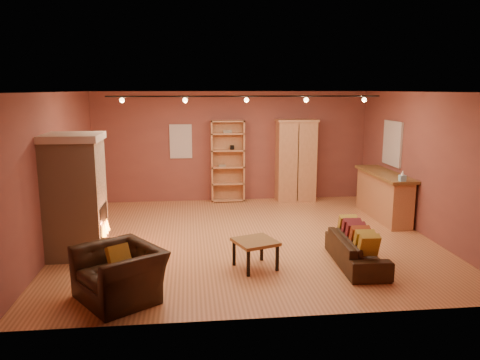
{
  "coord_description": "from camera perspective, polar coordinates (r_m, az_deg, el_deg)",
  "views": [
    {
      "loc": [
        -1.09,
        -8.66,
        2.85
      ],
      "look_at": [
        -0.12,
        0.2,
        1.12
      ],
      "focal_mm": 35.0,
      "sensor_mm": 36.0,
      "label": 1
    }
  ],
  "objects": [
    {
      "name": "fireplace",
      "position": [
        8.48,
        -19.38,
        -1.8
      ],
      "size": [
        1.01,
        0.98,
        2.12
      ],
      "color": "#C5AD88",
      "rests_on": "floor"
    },
    {
      "name": "ceiling",
      "position": [
        8.73,
        0.96,
        10.68
      ],
      "size": [
        7.0,
        7.0,
        0.0
      ],
      "primitive_type": "plane",
      "rotation": [
        3.14,
        0.0,
        0.0
      ],
      "color": "brown",
      "rests_on": "back_wall"
    },
    {
      "name": "left_wall",
      "position": [
        9.11,
        -21.49,
        1.08
      ],
      "size": [
        0.02,
        6.5,
        2.8
      ],
      "primitive_type": "cube",
      "color": "brown",
      "rests_on": "floor"
    },
    {
      "name": "track_rail",
      "position": [
        8.93,
        0.79,
        9.98
      ],
      "size": [
        5.2,
        0.09,
        0.13
      ],
      "color": "black",
      "rests_on": "ceiling"
    },
    {
      "name": "right_wall",
      "position": [
        9.91,
        21.45,
        1.83
      ],
      "size": [
        0.02,
        6.5,
        2.8
      ],
      "primitive_type": "cube",
      "color": "brown",
      "rests_on": "floor"
    },
    {
      "name": "armchair",
      "position": [
        6.69,
        -14.5,
        -10.01
      ],
      "size": [
        1.24,
        1.33,
        0.98
      ],
      "rotation": [
        0.0,
        0.0,
        -0.96
      ],
      "color": "black",
      "rests_on": "floor"
    },
    {
      "name": "back_wall",
      "position": [
        12.05,
        -1.0,
        4.1
      ],
      "size": [
        7.0,
        0.02,
        2.8
      ],
      "primitive_type": "cube",
      "color": "brown",
      "rests_on": "floor"
    },
    {
      "name": "tissue_box",
      "position": [
        9.92,
        19.19,
        0.38
      ],
      "size": [
        0.11,
        0.11,
        0.21
      ],
      "rotation": [
        0.0,
        0.0,
        -0.03
      ],
      "color": "#8EC8E3",
      "rests_on": "bar_counter"
    },
    {
      "name": "armoire",
      "position": [
        12.09,
        6.82,
        2.41
      ],
      "size": [
        1.04,
        0.59,
        2.1
      ],
      "color": "tan",
      "rests_on": "floor"
    },
    {
      "name": "bar_counter",
      "position": [
        10.92,
        17.07,
        -1.76
      ],
      "size": [
        0.59,
        2.17,
        1.04
      ],
      "color": "tan",
      "rests_on": "floor"
    },
    {
      "name": "back_window",
      "position": [
        11.96,
        -7.23,
        4.69
      ],
      "size": [
        0.56,
        0.04,
        0.86
      ],
      "primitive_type": "cube",
      "color": "beige",
      "rests_on": "back_wall"
    },
    {
      "name": "coffee_table",
      "position": [
        7.58,
        1.88,
        -7.84
      ],
      "size": [
        0.79,
        0.79,
        0.47
      ],
      "rotation": [
        0.0,
        0.0,
        0.35
      ],
      "color": "brown",
      "rests_on": "floor"
    },
    {
      "name": "right_window",
      "position": [
        11.11,
        18.09,
        4.27
      ],
      "size": [
        0.05,
        0.9,
        1.0
      ],
      "primitive_type": "cube",
      "color": "beige",
      "rests_on": "right_wall"
    },
    {
      "name": "floor",
      "position": [
        9.18,
        0.9,
        -7.07
      ],
      "size": [
        7.0,
        7.0,
        0.0
      ],
      "primitive_type": "plane",
      "color": "#A9683C",
      "rests_on": "ground"
    },
    {
      "name": "loveseat",
      "position": [
        7.96,
        14.04,
        -7.66
      ],
      "size": [
        0.54,
        1.65,
        0.71
      ],
      "rotation": [
        0.0,
        0.0,
        1.53
      ],
      "color": "black",
      "rests_on": "floor"
    },
    {
      "name": "bookcase",
      "position": [
        11.97,
        -1.53,
        2.41
      ],
      "size": [
        0.85,
        0.33,
        2.08
      ],
      "color": "tan",
      "rests_on": "floor"
    }
  ]
}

